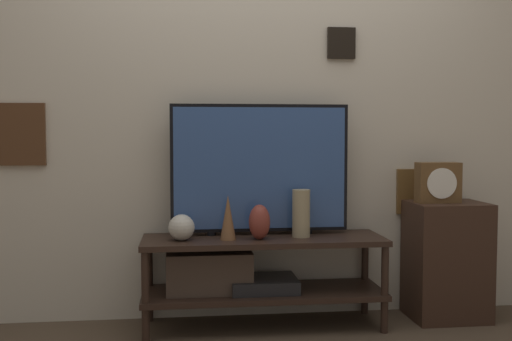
% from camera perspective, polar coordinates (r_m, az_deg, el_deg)
% --- Properties ---
extents(wall_back, '(6.40, 0.08, 2.70)m').
position_cam_1_polar(wall_back, '(3.48, 0.18, 8.42)').
color(wall_back, beige).
rests_on(wall_back, ground_plane).
extents(media_console, '(1.31, 0.41, 0.49)m').
position_cam_1_polar(media_console, '(3.29, -1.07, -9.55)').
color(media_console, black).
rests_on(media_console, ground_plane).
extents(television, '(0.99, 0.05, 0.72)m').
position_cam_1_polar(television, '(3.31, 0.38, 0.22)').
color(television, black).
rests_on(television, media_console).
extents(vase_slim_bronze, '(0.08, 0.08, 0.24)m').
position_cam_1_polar(vase_slim_bronze, '(3.18, -2.68, -4.48)').
color(vase_slim_bronze, brown).
rests_on(vase_slim_bronze, media_console).
extents(vase_urn_stoneware, '(0.11, 0.12, 0.19)m').
position_cam_1_polar(vase_urn_stoneware, '(3.19, 0.33, -4.92)').
color(vase_urn_stoneware, brown).
rests_on(vase_urn_stoneware, media_console).
extents(vase_round_glass, '(0.14, 0.14, 0.14)m').
position_cam_1_polar(vase_round_glass, '(3.18, -7.11, -5.41)').
color(vase_round_glass, beige).
rests_on(vase_round_glass, media_console).
extents(vase_tall_ceramic, '(0.10, 0.10, 0.26)m').
position_cam_1_polar(vase_tall_ceramic, '(3.27, 4.32, -4.08)').
color(vase_tall_ceramic, tan).
rests_on(vase_tall_ceramic, media_console).
extents(side_table, '(0.42, 0.34, 0.67)m').
position_cam_1_polar(side_table, '(3.62, 17.68, -8.15)').
color(side_table, '#382319').
rests_on(side_table, ground_plane).
extents(mantel_clock, '(0.24, 0.11, 0.23)m').
position_cam_1_polar(mantel_clock, '(3.52, 16.95, -1.11)').
color(mantel_clock, brown).
rests_on(mantel_clock, side_table).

